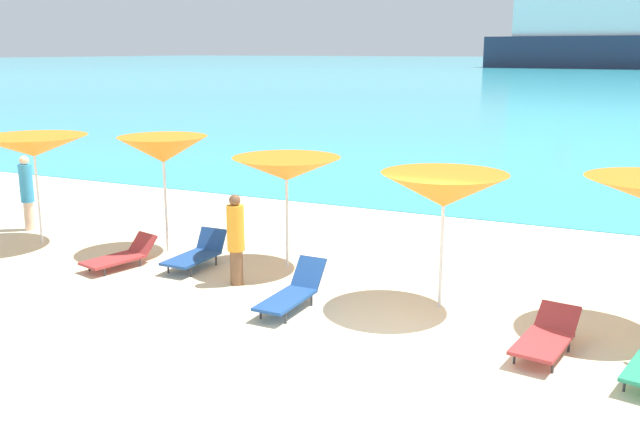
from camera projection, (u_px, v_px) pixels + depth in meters
ground_plane at (520, 216)px, 18.88m from camera, size 50.00×100.00×0.30m
umbrella_0 at (33, 146)px, 15.10m from camera, size 2.27×2.27×2.38m
umbrella_1 at (163, 150)px, 14.54m from camera, size 1.98×1.98×2.43m
umbrella_2 at (287, 169)px, 13.51m from camera, size 2.26×2.26×2.17m
umbrella_3 at (444, 190)px, 11.31m from camera, size 2.19×2.19×2.25m
lounge_chair_0 at (546, 336)px, 9.89m from camera, size 0.80×1.59×0.53m
lounge_chair_1 at (293, 291)px, 11.64m from camera, size 0.56×1.65×0.69m
lounge_chair_3 at (121, 255)px, 13.88m from camera, size 0.94×1.56×0.56m
lounge_chair_4 at (197, 253)px, 13.85m from camera, size 0.64×1.43×0.66m
beachgoer_1 at (27, 190)px, 16.59m from camera, size 0.31×0.31×1.77m
beachgoer_3 at (236, 237)px, 12.70m from camera, size 0.31×0.31×1.66m
cruise_ship at (601, 30)px, 159.83m from camera, size 51.16×14.71×21.94m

